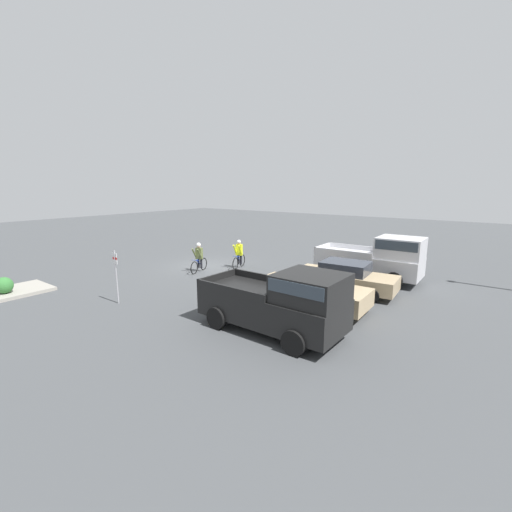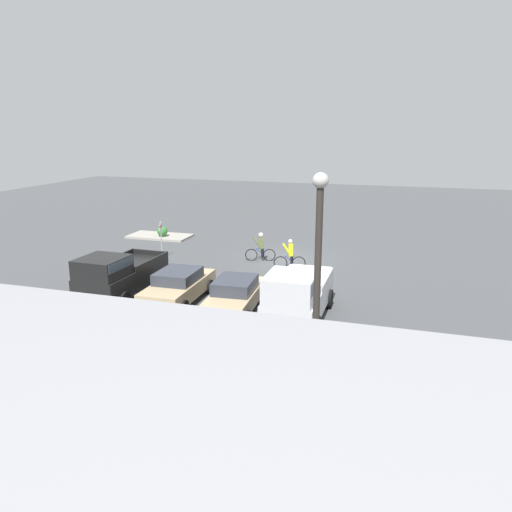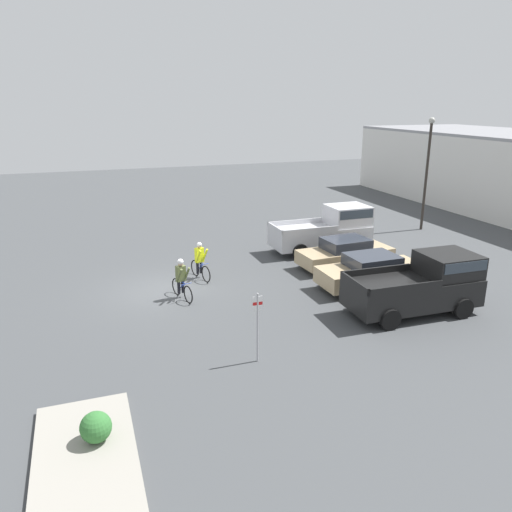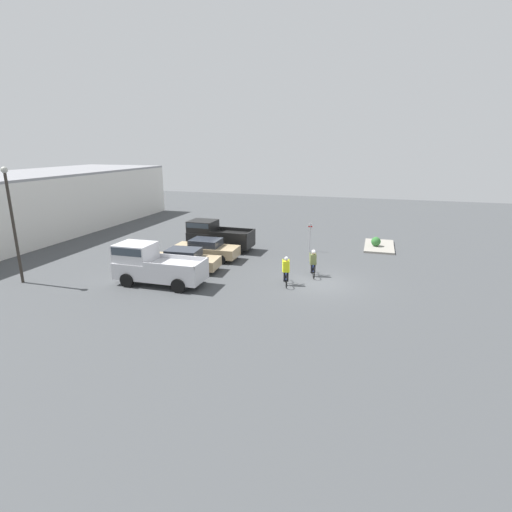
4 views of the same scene
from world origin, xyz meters
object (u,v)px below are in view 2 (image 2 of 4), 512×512
lamppost (317,293)px  shrub (162,231)px  cyclist_0 (261,247)px  fire_lane_sign (161,236)px  pickup_truck_0 (297,295)px  sedan_0 (235,295)px  cyclist_1 (290,255)px  pickup_truck_1 (118,275)px  sedan_1 (178,286)px

lamppost → shrub: size_ratio=9.21×
cyclist_0 → fire_lane_sign: bearing=11.3°
pickup_truck_0 → lamppost: bearing=105.6°
fire_lane_sign → lamppost: lamppost is taller
sedan_0 → shrub: bearing=-50.9°
pickup_truck_0 → shrub: 17.53m
sedan_0 → cyclist_1: size_ratio=2.71×
shrub → pickup_truck_1: bearing=108.5°
pickup_truck_0 → cyclist_1: bearing=-74.7°
pickup_truck_0 → pickup_truck_1: size_ratio=1.04×
pickup_truck_0 → cyclist_0: pickup_truck_0 is taller
cyclist_1 → shrub: (10.33, -4.91, -0.31)m
sedan_0 → sedan_1: bearing=-6.4°
lamppost → shrub: (14.47, -19.88, -3.42)m
lamppost → shrub: lamppost is taller
sedan_0 → fire_lane_sign: bearing=-44.5°
sedan_0 → cyclist_1: 6.93m
sedan_1 → fire_lane_sign: 7.95m
pickup_truck_0 → sedan_1: bearing=-9.3°
pickup_truck_1 → cyclist_1: (-6.37, -6.98, -0.30)m
fire_lane_sign → shrub: 5.49m
pickup_truck_0 → pickup_truck_1: bearing=-3.5°
fire_lane_sign → cyclist_0: bearing=-168.7°
sedan_1 → lamppost: 11.83m
lamppost → pickup_truck_0: bearing=-74.4°
lamppost → fire_lane_sign: bearing=-51.5°
pickup_truck_0 → sedan_0: size_ratio=1.12×
cyclist_1 → pickup_truck_1: bearing=47.6°
pickup_truck_0 → sedan_1: (5.60, -0.92, -0.46)m
sedan_0 → pickup_truck_1: size_ratio=0.93×
sedan_0 → shrub: (9.58, -11.79, -0.20)m
sedan_1 → cyclist_1: 7.47m
sedan_0 → cyclist_1: cyclist_1 is taller
fire_lane_sign → lamppost: bearing=128.5°
cyclist_0 → lamppost: (-6.19, 16.22, 3.09)m
cyclist_0 → fire_lane_sign: 5.94m
pickup_truck_1 → lamppost: (-10.50, 7.99, 2.81)m
pickup_truck_0 → lamppost: 8.24m
cyclist_1 → shrub: bearing=-25.4°
sedan_0 → cyclist_0: (1.30, -8.14, 0.13)m
sedan_0 → lamppost: 9.99m
pickup_truck_1 → fire_lane_sign: (1.49, -7.06, 0.23)m
lamppost → shrub: 24.82m
sedan_1 → sedan_0: bearing=173.6°
sedan_0 → sedan_1: (2.80, -0.32, 0.03)m
sedan_0 → lamppost: bearing=121.2°
pickup_truck_0 → fire_lane_sign: 12.47m
sedan_1 → pickup_truck_1: size_ratio=0.92×
fire_lane_sign → lamppost: size_ratio=0.33×
pickup_truck_0 → pickup_truck_1: 8.43m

